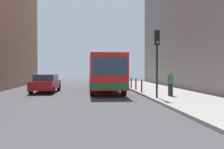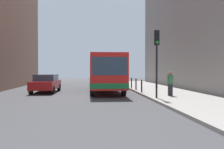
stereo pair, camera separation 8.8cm
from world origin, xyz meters
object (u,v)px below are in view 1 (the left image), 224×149
bus (104,71)px  bollard_far (131,83)px  bollard_mid (136,84)px  bollard_farthest (127,82)px  car_beside_bus (46,83)px  pedestrian_near_signal (170,84)px  bollard_near (142,86)px  traffic_light (157,51)px

bus → bollard_far: size_ratio=11.60×
bollard_mid → bollard_farthest: 4.57m
bus → car_beside_bus: size_ratio=2.47×
bollard_far → pedestrian_near_signal: (1.34, -7.27, 0.31)m
car_beside_bus → bollard_mid: bearing=-176.5°
bus → bollard_near: size_ratio=11.60×
bollard_near → bollard_farthest: same height
traffic_light → bollard_farthest: (-0.10, 10.68, -2.38)m
bollard_near → bollard_far: (0.00, 4.57, 0.00)m
bollard_near → bollard_farthest: 6.85m
bus → pedestrian_near_signal: bus is taller
bollard_near → bollard_far: bearing=90.0°
bollard_mid → car_beside_bus: bearing=-178.5°
traffic_light → bollard_mid: (-0.10, 6.12, -2.38)m
car_beside_bus → bollard_mid: size_ratio=4.69×
bus → bollard_far: (2.66, 1.63, -1.10)m
bollard_near → bollard_farthest: bearing=90.0°
car_beside_bus → bollard_farthest: car_beside_bus is taller
bollard_near → bollard_mid: (0.00, 2.28, 0.00)m
bus → pedestrian_near_signal: bearing=125.4°
traffic_light → bollard_farthest: bearing=90.5°
bollard_mid → bollard_far: same height
bollard_farthest → pedestrian_near_signal: 9.65m
traffic_light → bollard_far: traffic_light is taller
traffic_light → car_beside_bus: bearing=142.1°
bus → bollard_near: 4.11m
car_beside_bus → bus: bearing=-168.1°
car_beside_bus → bollard_far: (7.50, 2.48, -0.16)m
traffic_light → bollard_far: (-0.10, 8.40, -2.38)m
bollard_mid → traffic_light: bearing=-89.1°
bollard_near → bus: bearing=132.2°
bus → bollard_farthest: bus is taller
bollard_near → bollard_far: size_ratio=1.00×
car_beside_bus → bollard_mid: (7.50, 0.19, -0.16)m
traffic_light → bus: bearing=112.2°
bollard_mid → pedestrian_near_signal: size_ratio=0.60×
car_beside_bus → traffic_light: traffic_light is taller
bus → bollard_farthest: 4.86m
traffic_light → bollard_mid: traffic_light is taller
traffic_light → bollard_near: (-0.10, 3.83, -2.38)m
bollard_far → traffic_light: bearing=-89.3°
traffic_light → bollard_near: bearing=91.5°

